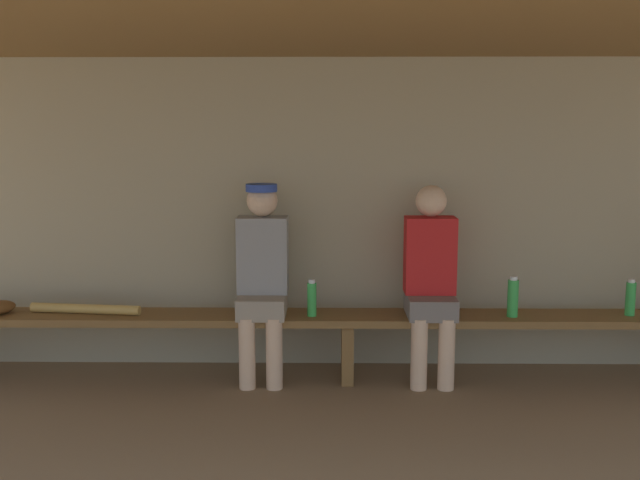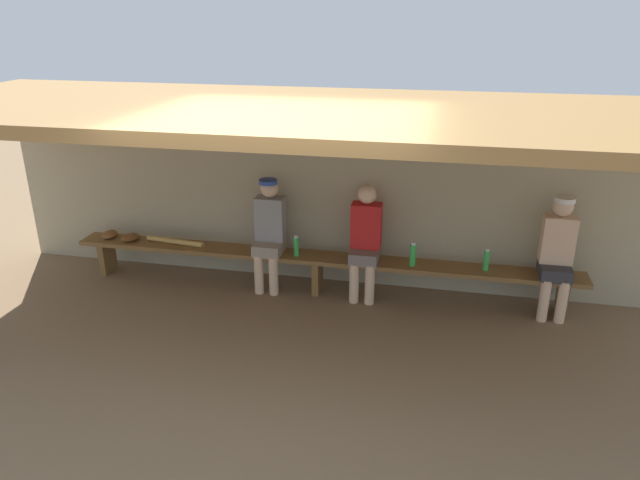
{
  "view_description": "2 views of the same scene",
  "coord_description": "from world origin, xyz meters",
  "px_view_note": "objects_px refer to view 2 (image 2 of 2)",
  "views": [
    {
      "loc": [
        -0.13,
        -3.27,
        1.72
      ],
      "look_at": [
        -0.18,
        1.38,
        1.0
      ],
      "focal_mm": 40.97,
      "sensor_mm": 36.0,
      "label": 1
    },
    {
      "loc": [
        1.35,
        -4.64,
        3.16
      ],
      "look_at": [
        0.06,
        1.42,
        0.71
      ],
      "focal_mm": 33.01,
      "sensor_mm": 36.0,
      "label": 2
    }
  ],
  "objects_px": {
    "player_in_blue": "(557,251)",
    "water_bottle_orange": "(413,255)",
    "bench": "(317,262)",
    "baseball_bat": "(175,241)",
    "water_bottle_clear": "(486,260)",
    "baseball_glove_worn": "(130,237)",
    "baseball_glove_tan": "(110,234)",
    "player_rightmost": "(269,229)",
    "water_bottle_blue": "(296,246)",
    "player_with_sunglasses": "(365,238)"
  },
  "relations": [
    {
      "from": "baseball_glove_tan",
      "to": "baseball_bat",
      "type": "bearing_deg",
      "value": 89.99
    },
    {
      "from": "player_in_blue",
      "to": "water_bottle_clear",
      "type": "relative_size",
      "value": 5.37
    },
    {
      "from": "player_rightmost",
      "to": "water_bottle_clear",
      "type": "height_order",
      "value": "player_rightmost"
    },
    {
      "from": "player_in_blue",
      "to": "baseball_bat",
      "type": "xyz_separation_m",
      "value": [
        -4.41,
        -0.0,
        -0.25
      ]
    },
    {
      "from": "player_rightmost",
      "to": "baseball_bat",
      "type": "relative_size",
      "value": 1.74
    },
    {
      "from": "water_bottle_clear",
      "to": "water_bottle_orange",
      "type": "bearing_deg",
      "value": -176.91
    },
    {
      "from": "baseball_glove_tan",
      "to": "player_rightmost",
      "type": "bearing_deg",
      "value": 90.88
    },
    {
      "from": "player_in_blue",
      "to": "water_bottle_orange",
      "type": "distance_m",
      "value": 1.53
    },
    {
      "from": "bench",
      "to": "player_rightmost",
      "type": "bearing_deg",
      "value": 179.65
    },
    {
      "from": "baseball_glove_tan",
      "to": "player_with_sunglasses",
      "type": "bearing_deg",
      "value": 91.04
    },
    {
      "from": "bench",
      "to": "baseball_bat",
      "type": "bearing_deg",
      "value": -180.0
    },
    {
      "from": "bench",
      "to": "baseball_bat",
      "type": "distance_m",
      "value": 1.79
    },
    {
      "from": "water_bottle_blue",
      "to": "baseball_bat",
      "type": "relative_size",
      "value": 0.32
    },
    {
      "from": "water_bottle_orange",
      "to": "player_with_sunglasses",
      "type": "bearing_deg",
      "value": 175.24
    },
    {
      "from": "bench",
      "to": "water_bottle_clear",
      "type": "distance_m",
      "value": 1.92
    },
    {
      "from": "player_rightmost",
      "to": "water_bottle_blue",
      "type": "xyz_separation_m",
      "value": [
        0.34,
        -0.05,
        -0.17
      ]
    },
    {
      "from": "player_with_sunglasses",
      "to": "player_rightmost",
      "type": "bearing_deg",
      "value": 179.98
    },
    {
      "from": "bench",
      "to": "water_bottle_blue",
      "type": "height_order",
      "value": "water_bottle_blue"
    },
    {
      "from": "player_rightmost",
      "to": "water_bottle_clear",
      "type": "distance_m",
      "value": 2.49
    },
    {
      "from": "player_rightmost",
      "to": "baseball_glove_tan",
      "type": "xyz_separation_m",
      "value": [
        -2.11,
        0.02,
        -0.24
      ]
    },
    {
      "from": "water_bottle_blue",
      "to": "baseball_bat",
      "type": "bearing_deg",
      "value": 178.41
    },
    {
      "from": "player_in_blue",
      "to": "baseball_bat",
      "type": "bearing_deg",
      "value": -179.95
    },
    {
      "from": "bench",
      "to": "player_rightmost",
      "type": "distance_m",
      "value": 0.68
    },
    {
      "from": "water_bottle_blue",
      "to": "baseball_glove_worn",
      "type": "distance_m",
      "value": 2.14
    },
    {
      "from": "water_bottle_orange",
      "to": "water_bottle_blue",
      "type": "relative_size",
      "value": 1.1
    },
    {
      "from": "bench",
      "to": "baseball_bat",
      "type": "height_order",
      "value": "baseball_bat"
    },
    {
      "from": "water_bottle_clear",
      "to": "baseball_glove_tan",
      "type": "relative_size",
      "value": 1.04
    },
    {
      "from": "baseball_glove_tan",
      "to": "baseball_bat",
      "type": "relative_size",
      "value": 0.31
    },
    {
      "from": "water_bottle_blue",
      "to": "baseball_glove_worn",
      "type": "xyz_separation_m",
      "value": [
        -2.14,
        0.02,
        -0.07
      ]
    },
    {
      "from": "player_with_sunglasses",
      "to": "baseball_glove_worn",
      "type": "height_order",
      "value": "player_with_sunglasses"
    },
    {
      "from": "player_rightmost",
      "to": "baseball_bat",
      "type": "distance_m",
      "value": 1.24
    },
    {
      "from": "bench",
      "to": "player_in_blue",
      "type": "xyz_separation_m",
      "value": [
        2.62,
        0.0,
        0.36
      ]
    },
    {
      "from": "player_with_sunglasses",
      "to": "baseball_bat",
      "type": "height_order",
      "value": "player_with_sunglasses"
    },
    {
      "from": "player_rightmost",
      "to": "baseball_glove_worn",
      "type": "relative_size",
      "value": 5.6
    },
    {
      "from": "player_rightmost",
      "to": "water_bottle_blue",
      "type": "distance_m",
      "value": 0.38
    },
    {
      "from": "water_bottle_clear",
      "to": "baseball_bat",
      "type": "distance_m",
      "value": 3.7
    },
    {
      "from": "bench",
      "to": "player_with_sunglasses",
      "type": "bearing_deg",
      "value": 0.32
    },
    {
      "from": "water_bottle_blue",
      "to": "baseball_glove_worn",
      "type": "bearing_deg",
      "value": 179.38
    },
    {
      "from": "player_in_blue",
      "to": "water_bottle_blue",
      "type": "height_order",
      "value": "player_in_blue"
    },
    {
      "from": "player_rightmost",
      "to": "baseball_bat",
      "type": "bearing_deg",
      "value": -179.83
    },
    {
      "from": "baseball_glove_worn",
      "to": "baseball_glove_tan",
      "type": "bearing_deg",
      "value": 120.09
    },
    {
      "from": "water_bottle_orange",
      "to": "baseball_glove_worn",
      "type": "distance_m",
      "value": 3.49
    },
    {
      "from": "water_bottle_blue",
      "to": "baseball_glove_worn",
      "type": "relative_size",
      "value": 1.04
    },
    {
      "from": "player_with_sunglasses",
      "to": "baseball_bat",
      "type": "xyz_separation_m",
      "value": [
        -2.35,
        -0.0,
        -0.24
      ]
    },
    {
      "from": "bench",
      "to": "baseball_bat",
      "type": "xyz_separation_m",
      "value": [
        -1.79,
        -0.0,
        0.11
      ]
    },
    {
      "from": "player_rightmost",
      "to": "water_bottle_orange",
      "type": "height_order",
      "value": "player_rightmost"
    },
    {
      "from": "water_bottle_clear",
      "to": "baseball_glove_tan",
      "type": "xyz_separation_m",
      "value": [
        -4.59,
        0.02,
        -0.07
      ]
    },
    {
      "from": "water_bottle_clear",
      "to": "baseball_glove_worn",
      "type": "xyz_separation_m",
      "value": [
        -4.29,
        -0.02,
        -0.07
      ]
    },
    {
      "from": "baseball_bat",
      "to": "player_in_blue",
      "type": "bearing_deg",
      "value": 6.62
    },
    {
      "from": "baseball_glove_worn",
      "to": "baseball_bat",
      "type": "xyz_separation_m",
      "value": [
        0.59,
        0.02,
        -0.01
      ]
    }
  ]
}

